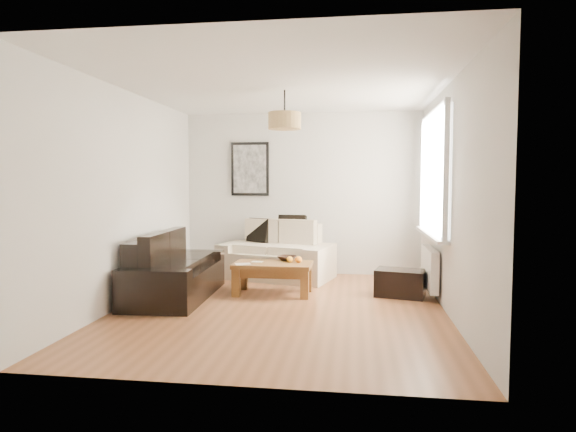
# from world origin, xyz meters

# --- Properties ---
(floor) EXTENTS (4.50, 4.50, 0.00)m
(floor) POSITION_xyz_m (0.00, 0.00, 0.00)
(floor) COLOR brown
(floor) RESTS_ON ground
(ceiling) EXTENTS (3.80, 4.50, 0.00)m
(ceiling) POSITION_xyz_m (0.00, 0.00, 2.60)
(ceiling) COLOR white
(ceiling) RESTS_ON floor
(wall_back) EXTENTS (3.80, 0.04, 2.60)m
(wall_back) POSITION_xyz_m (0.00, 2.25, 1.30)
(wall_back) COLOR silver
(wall_back) RESTS_ON floor
(wall_front) EXTENTS (3.80, 0.04, 2.60)m
(wall_front) POSITION_xyz_m (0.00, -2.25, 1.30)
(wall_front) COLOR silver
(wall_front) RESTS_ON floor
(wall_left) EXTENTS (0.04, 4.50, 2.60)m
(wall_left) POSITION_xyz_m (-1.90, 0.00, 1.30)
(wall_left) COLOR silver
(wall_left) RESTS_ON floor
(wall_right) EXTENTS (0.04, 4.50, 2.60)m
(wall_right) POSITION_xyz_m (1.90, 0.00, 1.30)
(wall_right) COLOR silver
(wall_right) RESTS_ON floor
(window_bay) EXTENTS (0.14, 1.90, 1.60)m
(window_bay) POSITION_xyz_m (1.86, 0.80, 1.60)
(window_bay) COLOR white
(window_bay) RESTS_ON wall_right
(radiator) EXTENTS (0.10, 0.90, 0.52)m
(radiator) POSITION_xyz_m (1.82, 0.80, 0.38)
(radiator) COLOR white
(radiator) RESTS_ON wall_right
(poster) EXTENTS (0.62, 0.04, 0.87)m
(poster) POSITION_xyz_m (-0.85, 2.22, 1.70)
(poster) COLOR black
(poster) RESTS_ON wall_back
(pendant_shade) EXTENTS (0.40, 0.40, 0.20)m
(pendant_shade) POSITION_xyz_m (0.00, 0.30, 2.23)
(pendant_shade) COLOR tan
(pendant_shade) RESTS_ON ceiling
(loveseat_cream) EXTENTS (1.86, 1.31, 0.83)m
(loveseat_cream) POSITION_xyz_m (-0.34, 1.78, 0.42)
(loveseat_cream) COLOR beige
(loveseat_cream) RESTS_ON floor
(sofa_leather) EXTENTS (0.93, 1.81, 0.77)m
(sofa_leather) POSITION_xyz_m (-1.43, 0.34, 0.38)
(sofa_leather) COLOR black
(sofa_leather) RESTS_ON floor
(coffee_table) EXTENTS (1.03, 0.57, 0.42)m
(coffee_table) POSITION_xyz_m (-0.22, 0.69, 0.21)
(coffee_table) COLOR brown
(coffee_table) RESTS_ON floor
(ottoman) EXTENTS (0.69, 0.53, 0.35)m
(ottoman) POSITION_xyz_m (1.45, 0.78, 0.18)
(ottoman) COLOR black
(ottoman) RESTS_ON floor
(cushion_left) EXTENTS (0.39, 0.27, 0.38)m
(cushion_left) POSITION_xyz_m (-0.66, 1.98, 0.72)
(cushion_left) COLOR black
(cushion_left) RESTS_ON loveseat_cream
(cushion_right) EXTENTS (0.45, 0.18, 0.44)m
(cushion_right) POSITION_xyz_m (-0.13, 1.98, 0.75)
(cushion_right) COLOR black
(cushion_right) RESTS_ON loveseat_cream
(fruit_bowl) EXTENTS (0.30, 0.30, 0.06)m
(fruit_bowl) POSITION_xyz_m (-0.06, 0.92, 0.45)
(fruit_bowl) COLOR black
(fruit_bowl) RESTS_ON coffee_table
(orange_a) EXTENTS (0.07, 0.07, 0.07)m
(orange_a) POSITION_xyz_m (0.11, 0.77, 0.46)
(orange_a) COLOR #DA6112
(orange_a) RESTS_ON fruit_bowl
(orange_b) EXTENTS (0.10, 0.10, 0.09)m
(orange_b) POSITION_xyz_m (0.12, 0.76, 0.46)
(orange_b) COLOR orange
(orange_b) RESTS_ON fruit_bowl
(orange_c) EXTENTS (0.10, 0.10, 0.08)m
(orange_c) POSITION_xyz_m (0.00, 0.75, 0.46)
(orange_c) COLOR #FEA015
(orange_c) RESTS_ON fruit_bowl
(papers) EXTENTS (0.23, 0.20, 0.01)m
(papers) POSITION_xyz_m (-0.59, 0.53, 0.42)
(papers) COLOR white
(papers) RESTS_ON coffee_table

